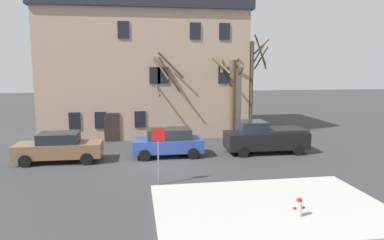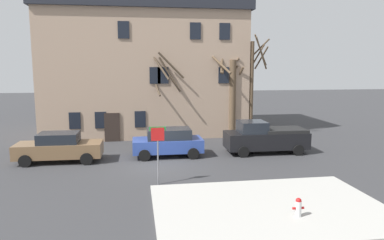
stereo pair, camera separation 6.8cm
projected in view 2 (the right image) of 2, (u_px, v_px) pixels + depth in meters
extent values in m
plane|color=#38383A|center=(157.00, 166.00, 19.82)|extent=(120.00, 120.00, 0.00)
cube|color=#B7B5AD|center=(270.00, 207.00, 13.84)|extent=(8.93, 6.20, 0.12)
cube|color=tan|center=(145.00, 74.00, 29.99)|extent=(15.60, 8.17, 9.60)
cube|color=#23262D|center=(144.00, 2.00, 29.13)|extent=(16.10, 8.67, 2.05)
cube|color=#2D231E|center=(112.00, 127.00, 26.12)|extent=(1.10, 0.12, 2.10)
cube|color=black|center=(75.00, 121.00, 25.65)|extent=(0.80, 0.08, 1.20)
cube|color=black|center=(101.00, 120.00, 25.92)|extent=(0.80, 0.08, 1.20)
cube|color=black|center=(140.00, 119.00, 26.35)|extent=(0.80, 0.08, 1.20)
cube|color=black|center=(155.00, 75.00, 26.05)|extent=(0.80, 0.08, 1.20)
cube|color=black|center=(163.00, 75.00, 26.14)|extent=(0.80, 0.08, 1.20)
cube|color=black|center=(224.00, 75.00, 26.83)|extent=(0.80, 0.08, 1.20)
cube|color=black|center=(123.00, 30.00, 25.25)|extent=(0.80, 0.08, 1.20)
cube|color=black|center=(195.00, 31.00, 26.03)|extent=(0.80, 0.08, 1.20)
cube|color=black|center=(225.00, 31.00, 26.37)|extent=(0.80, 0.08, 1.20)
cylinder|color=#4C3D2D|center=(169.00, 99.00, 26.93)|extent=(0.42, 0.42, 6.00)
cylinder|color=#4C3D2D|center=(170.00, 75.00, 25.93)|extent=(1.62, 0.21, 2.54)
cylinder|color=#4C3D2D|center=(158.00, 63.00, 25.73)|extent=(1.57, 1.91, 2.38)
cylinder|color=#4C3D2D|center=(171.00, 65.00, 25.69)|extent=(1.92, 0.28, 1.92)
cylinder|color=#4C3D2D|center=(155.00, 83.00, 26.33)|extent=(0.69, 2.24, 1.89)
cylinder|color=brown|center=(219.00, 97.00, 27.35)|extent=(0.40, 0.40, 6.26)
cylinder|color=brown|center=(229.00, 72.00, 27.68)|extent=(1.14, 1.95, 2.16)
cylinder|color=brown|center=(209.00, 60.00, 27.36)|extent=(1.24, 1.54, 1.36)
cylinder|color=brown|center=(229.00, 75.00, 27.69)|extent=(1.10, 1.82, 1.46)
cylinder|color=brown|center=(214.00, 73.00, 27.53)|extent=(1.18, 0.81, 1.65)
cylinder|color=brown|center=(219.00, 65.00, 27.84)|extent=(1.81, 0.43, 1.81)
cylinder|color=brown|center=(232.00, 99.00, 27.22)|extent=(0.48, 0.48, 5.94)
cylinder|color=brown|center=(239.00, 77.00, 27.24)|extent=(0.61, 1.20, 1.54)
cylinder|color=brown|center=(223.00, 55.00, 26.88)|extent=(0.73, 1.69, 2.65)
cylinder|color=brown|center=(219.00, 62.00, 26.06)|extent=(1.34, 2.63, 1.71)
cylinder|color=brown|center=(223.00, 67.00, 26.92)|extent=(0.55, 1.64, 1.06)
cylinder|color=brown|center=(251.00, 90.00, 27.56)|extent=(0.33, 0.33, 7.33)
cylinder|color=brown|center=(261.00, 50.00, 26.59)|extent=(1.38, 1.06, 2.25)
cylinder|color=brown|center=(255.00, 60.00, 27.80)|extent=(1.19, 1.08, 2.32)
cylinder|color=brown|center=(261.00, 53.00, 26.65)|extent=(1.35, 1.20, 2.35)
cylinder|color=brown|center=(261.00, 58.00, 27.53)|extent=(0.54, 1.74, 1.71)
cylinder|color=brown|center=(258.00, 51.00, 27.86)|extent=(1.46, 1.48, 1.76)
cube|color=brown|center=(59.00, 150.00, 20.56)|extent=(4.81, 1.88, 0.80)
cube|color=#1E232B|center=(59.00, 138.00, 20.46)|extent=(2.23, 1.62, 0.58)
cylinder|color=black|center=(25.00, 161.00, 19.51)|extent=(0.68, 0.23, 0.68)
cylinder|color=black|center=(35.00, 153.00, 21.28)|extent=(0.68, 0.23, 0.68)
cylinder|color=black|center=(86.00, 159.00, 19.95)|extent=(0.68, 0.23, 0.68)
cylinder|color=black|center=(91.00, 151.00, 21.72)|extent=(0.68, 0.23, 0.68)
cube|color=#2D4799|center=(168.00, 145.00, 21.84)|extent=(4.22, 1.87, 0.78)
cube|color=#1E232B|center=(169.00, 134.00, 21.75)|extent=(2.62, 1.65, 0.62)
cylinder|color=black|center=(144.00, 155.00, 20.76)|extent=(0.68, 0.22, 0.68)
cylinder|color=black|center=(144.00, 148.00, 22.58)|extent=(0.68, 0.22, 0.68)
cylinder|color=black|center=(193.00, 154.00, 21.20)|extent=(0.68, 0.22, 0.68)
cylinder|color=black|center=(189.00, 147.00, 23.02)|extent=(0.68, 0.22, 0.68)
cube|color=black|center=(266.00, 140.00, 22.75)|extent=(5.18, 2.07, 1.02)
cube|color=#1E232B|center=(252.00, 127.00, 22.50)|extent=(1.67, 1.78, 0.70)
cube|color=black|center=(283.00, 130.00, 22.81)|extent=(2.71, 1.95, 0.20)
cylinder|color=black|center=(243.00, 152.00, 21.61)|extent=(0.68, 0.23, 0.68)
cylinder|color=black|center=(235.00, 145.00, 23.56)|extent=(0.68, 0.23, 0.68)
cylinder|color=black|center=(298.00, 150.00, 22.09)|extent=(0.68, 0.23, 0.68)
cylinder|color=black|center=(286.00, 143.00, 24.04)|extent=(0.68, 0.23, 0.68)
cylinder|color=silver|center=(298.00, 209.00, 12.80)|extent=(0.22, 0.22, 0.57)
sphere|color=red|center=(299.00, 201.00, 12.75)|extent=(0.21, 0.21, 0.21)
cylinder|color=red|center=(294.00, 208.00, 12.77)|extent=(0.10, 0.09, 0.09)
cylinder|color=red|center=(302.00, 208.00, 12.82)|extent=(0.10, 0.09, 0.09)
cylinder|color=slate|center=(158.00, 156.00, 16.48)|extent=(0.07, 0.07, 2.69)
cube|color=red|center=(158.00, 134.00, 16.31)|extent=(0.60, 0.03, 0.60)
cube|color=#1E8C38|center=(157.00, 129.00, 16.31)|extent=(0.76, 0.02, 0.18)
torus|color=black|center=(70.00, 143.00, 24.10)|extent=(0.71, 0.06, 0.71)
torus|color=black|center=(54.00, 143.00, 23.95)|extent=(0.71, 0.06, 0.71)
cylinder|color=maroon|center=(62.00, 140.00, 23.99)|extent=(1.00, 0.05, 0.19)
cylinder|color=maroon|center=(59.00, 137.00, 23.93)|extent=(0.09, 0.04, 0.45)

